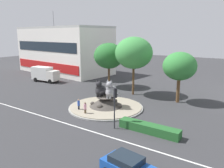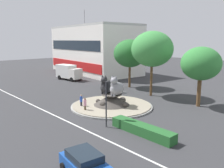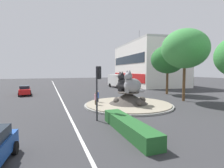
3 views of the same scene
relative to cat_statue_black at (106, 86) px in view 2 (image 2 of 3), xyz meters
The scene contains 15 objects.
ground_plane 2.67m from the cat_statue_black, 14.06° to the left, with size 160.00×160.00×0.00m, color #333335.
lane_centreline 7.44m from the cat_statue_black, 83.49° to the right, with size 112.00×0.20×0.01m, color silver.
roundabout_island 2.14m from the cat_statue_black, 14.29° to the left, with size 10.36×10.36×1.65m.
cat_statue_black is the anchor object (origin of this frame).
cat_statue_grey 1.66m from the cat_statue_black, ahead, with size 1.76×2.70×2.56m.
traffic_light_mast 7.45m from the cat_statue_black, 40.65° to the right, with size 0.35×0.46×4.51m.
shophouse_block 32.43m from the cat_statue_black, 144.62° to the left, with size 27.14×14.62×15.99m.
clipped_hedge_strip 10.14m from the cat_statue_black, 22.23° to the right, with size 6.62×1.20×0.90m, color #235B28.
broadleaf_tree_behind_island 12.15m from the cat_statue_black, 46.36° to the left, with size 4.92×4.92×7.59m.
second_tree_near_tower 9.81m from the cat_statue_black, 87.54° to the left, with size 6.19×6.19×9.70m.
third_tree_left 13.18m from the cat_statue_black, 119.75° to the left, with size 5.74×5.74×8.50m.
pedestrian_pink_shirt 3.98m from the cat_statue_black, 85.11° to the right, with size 0.36×0.36×1.70m.
pedestrian_blue_shirt 3.67m from the cat_statue_black, 115.06° to the right, with size 0.33×0.33×1.69m.
sedan_on_far_lane 16.08m from the cat_statue_black, 45.78° to the right, with size 4.22×2.49×1.59m.
delivery_box_truck 21.78m from the cat_statue_black, 160.67° to the left, with size 6.50×3.00×3.18m.
Camera 2 is at (21.23, -19.40, 8.39)m, focal length 37.45 mm.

